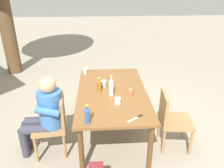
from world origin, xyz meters
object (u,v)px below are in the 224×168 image
at_px(chair_far_left, 55,122).
at_px(bottle_blue, 87,115).
at_px(cup_white, 118,101).
at_px(cup_steel, 104,84).
at_px(person_in_white_shirt, 45,112).
at_px(dining_table, 112,96).
at_px(chair_near_left, 171,118).
at_px(table_knife, 136,118).
at_px(cup_glass, 85,71).
at_px(bottle_amber, 99,85).
at_px(cup_terracotta, 130,92).
at_px(bottle_clear, 111,87).

xyz_separation_m(chair_far_left, bottle_blue, (-0.39, -0.48, 0.36)).
bearing_deg(cup_white, chair_far_left, 91.08).
height_order(bottle_blue, cup_steel, bottle_blue).
bearing_deg(cup_white, person_in_white_shirt, 91.50).
height_order(dining_table, cup_steel, cup_steel).
xyz_separation_m(chair_near_left, person_in_white_shirt, (-0.01, 1.74, 0.17)).
bearing_deg(table_knife, bottle_blue, 94.96).
height_order(cup_steel, table_knife, cup_steel).
relative_size(chair_far_left, table_knife, 4.13).
bearing_deg(dining_table, table_knife, -161.17).
height_order(dining_table, cup_glass, cup_glass).
relative_size(chair_near_left, cup_glass, 10.49).
distance_m(chair_near_left, table_knife, 0.71).
relative_size(bottle_amber, bottle_blue, 0.91).
xyz_separation_m(chair_far_left, table_knife, (-0.34, -1.07, 0.25)).
xyz_separation_m(cup_terracotta, table_knife, (-0.59, 0.01, -0.04)).
distance_m(bottle_blue, cup_terracotta, 0.88).
bearing_deg(person_in_white_shirt, cup_steel, -55.14).
bearing_deg(person_in_white_shirt, bottle_blue, -122.99).
bearing_deg(cup_terracotta, bottle_clear, 87.00).
distance_m(person_in_white_shirt, bottle_clear, 0.97).
relative_size(bottle_blue, cup_white, 2.81).
xyz_separation_m(chair_near_left, cup_steel, (0.55, 0.94, 0.30)).
height_order(chair_near_left, bottle_amber, bottle_amber).
bearing_deg(cup_white, bottle_amber, 32.00).
height_order(person_in_white_shirt, cup_steel, person_in_white_shirt).
height_order(chair_far_left, table_knife, chair_far_left).
distance_m(chair_far_left, chair_near_left, 1.63).
xyz_separation_m(chair_near_left, table_knife, (-0.34, 0.57, 0.25)).
relative_size(dining_table, bottle_amber, 8.10).
bearing_deg(cup_steel, dining_table, -143.24).
xyz_separation_m(cup_terracotta, cup_steel, (0.30, 0.38, 0.01)).
bearing_deg(bottle_amber, person_in_white_shirt, 119.60).
relative_size(person_in_white_shirt, cup_glass, 14.21).
bearing_deg(cup_glass, cup_steel, -150.63).
relative_size(cup_terracotta, cup_glass, 1.12).
bearing_deg(cup_glass, bottle_blue, -176.26).
relative_size(bottle_blue, table_knife, 1.16).
distance_m(chair_near_left, bottle_clear, 0.96).
height_order(chair_far_left, cup_white, chair_far_left).
bearing_deg(table_knife, chair_far_left, 72.38).
bearing_deg(cup_steel, cup_white, -162.25).
bearing_deg(dining_table, bottle_clear, 171.48).
bearing_deg(bottle_blue, chair_near_left, -71.40).
bearing_deg(person_in_white_shirt, chair_near_left, -89.73).
distance_m(dining_table, bottle_amber, 0.26).
bearing_deg(chair_near_left, table_knife, 120.81).
distance_m(dining_table, bottle_blue, 0.87).
relative_size(bottle_blue, cup_terracotta, 2.62).
relative_size(chair_near_left, bottle_blue, 3.57).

